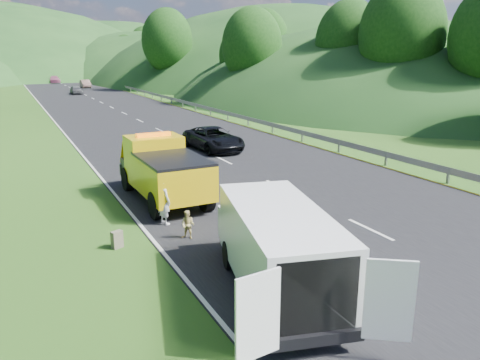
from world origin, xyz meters
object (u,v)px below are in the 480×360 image
white_van (277,245)px  worker (353,337)px  passing_suv (214,150)px  tow_truck (163,169)px  woman (165,224)px  suitcase (117,240)px  child (188,239)px  spare_tire (344,318)px

white_van → worker: (0.45, -2.42, -1.26)m
worker → passing_suv: (5.32, 19.68, 0.00)m
tow_truck → white_van: size_ratio=0.91×
tow_truck → passing_suv: (5.91, 8.53, -1.28)m
woman → suitcase: woman is taller
tow_truck → white_van: tow_truck is taller
white_van → child: bearing=114.6°
worker → passing_suv: size_ratio=0.36×
child → passing_suv: size_ratio=0.19×
white_van → child: 4.51m
worker → spare_tire: 0.75m
suitcase → tow_truck: bearing=55.8°
suitcase → passing_suv: (8.74, 12.68, -0.28)m
white_van → woman: size_ratio=4.06×
spare_tire → passing_suv: passing_suv is taller
child → passing_suv: 14.55m
child → worker: (1.21, -6.68, 0.00)m
woman → child: bearing=173.1°
woman → passing_suv: woman is taller
worker → white_van: bearing=84.2°
worker → suitcase: worker is taller
tow_truck → woman: 3.19m
child → woman: bearing=143.1°
child → suitcase: 2.25m
tow_truck → passing_suv: 10.46m
passing_suv → white_van: bearing=-112.0°
suitcase → passing_suv: passing_suv is taller
tow_truck → woman: (-0.87, -2.79, -1.28)m
white_van → tow_truck: bearing=105.4°
white_van → suitcase: 5.54m
suitcase → passing_suv: 15.40m
child → spare_tire: size_ratio=1.60×
child → spare_tire: (1.52, -5.99, 0.00)m
woman → suitcase: (-1.96, -1.36, 0.28)m
child → spare_tire: bearing=-31.3°
tow_truck → suitcase: tow_truck is taller
woman → passing_suv: bearing=-46.3°
woman → spare_tire: bearing=177.6°
tow_truck → worker: 11.24m
white_van → worker: size_ratio=3.72×
worker → passing_suv: worker is taller
suitcase → spare_tire: 7.33m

